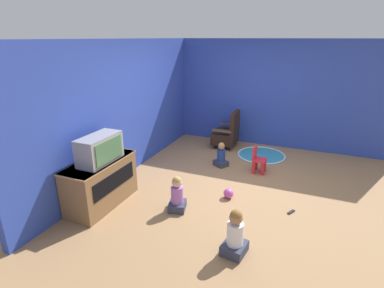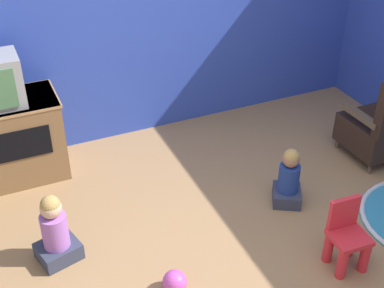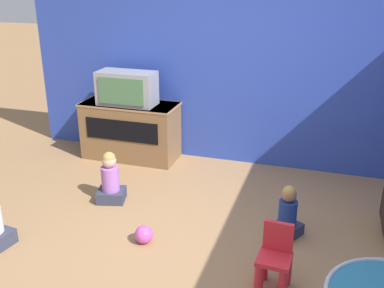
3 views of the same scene
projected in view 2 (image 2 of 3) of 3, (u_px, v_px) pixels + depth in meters
name	position (u px, v px, depth m)	size (l,w,h in m)	color
ground_plane	(247.00, 260.00, 3.92)	(30.00, 30.00, 0.00)	#9E754C
wall_back	(112.00, 10.00, 4.75)	(5.43, 0.12, 2.52)	#2D47B2
yellow_kid_chair	(347.00, 240.00, 3.77)	(0.27, 0.26, 0.53)	red
child_watching_left	(55.00, 232.00, 3.81)	(0.34, 0.32, 0.57)	#33384C
child_watching_right	(289.00, 180.00, 4.37)	(0.33, 0.34, 0.51)	#33384C
toy_ball	(175.00, 282.00, 3.63)	(0.17, 0.17, 0.17)	#CC4CB2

